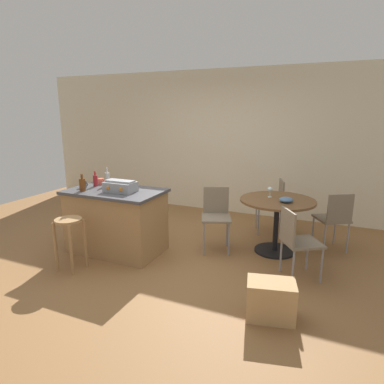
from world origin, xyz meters
TOP-DOWN VIEW (x-y plane):
  - ground_plane at (0.00, 0.00)m, footprint 8.80×8.80m
  - back_wall at (0.00, 2.52)m, footprint 8.00×0.10m
  - kitchen_island at (-0.67, -0.00)m, footprint 1.31×0.79m
  - wooden_stool at (-0.86, -0.70)m, footprint 0.33×0.33m
  - dining_table at (1.38, 0.86)m, footprint 1.02×1.02m
  - folding_chair_near at (1.19, 1.62)m, footprint 0.51×0.51m
  - folding_chair_far at (0.58, 0.62)m, footprint 0.52×0.52m
  - folding_chair_left at (1.72, 0.17)m, footprint 0.55×0.55m
  - folding_chair_right at (2.11, 1.21)m, footprint 0.55×0.55m
  - toolbox at (-0.54, -0.04)m, footprint 0.41×0.26m
  - bottle_0 at (-1.04, -0.21)m, footprint 0.08×0.08m
  - bottle_1 at (-0.94, 0.20)m, footprint 0.07×0.07m
  - bottle_2 at (-1.08, 0.10)m, footprint 0.06×0.06m
  - cup_0 at (-1.09, 0.24)m, footprint 0.12×0.09m
  - cup_1 at (-1.16, -0.05)m, footprint 0.12×0.09m
  - wine_glass at (1.25, 0.95)m, footprint 0.07×0.07m
  - serving_bowl at (1.50, 0.76)m, footprint 0.18×0.18m
  - cardboard_box at (1.61, -0.73)m, footprint 0.50×0.39m

SIDE VIEW (x-z plane):
  - ground_plane at x=0.00m, z-range 0.00..0.00m
  - cardboard_box at x=1.61m, z-range 0.00..0.37m
  - kitchen_island at x=-0.67m, z-range 0.00..0.88m
  - wooden_stool at x=-0.86m, z-range 0.15..0.80m
  - folding_chair_left at x=1.72m, z-range 0.07..0.92m
  - folding_chair_right at x=2.11m, z-range 0.08..0.93m
  - folding_chair_near at x=1.19m, z-range 0.08..0.96m
  - folding_chair_far at x=0.58m, z-range 0.09..0.97m
  - dining_table at x=1.38m, z-range 0.20..0.96m
  - serving_bowl at x=1.50m, z-range 0.76..0.83m
  - wine_glass at x=1.25m, z-range 0.79..0.94m
  - cup_0 at x=-1.09m, z-range 0.88..0.97m
  - cup_1 at x=-1.16m, z-range 0.88..0.98m
  - toolbox at x=-0.54m, z-range 0.88..1.03m
  - bottle_2 at x=-1.08m, z-range 0.86..1.07m
  - bottle_0 at x=-1.04m, z-range 0.86..1.09m
  - bottle_1 at x=-0.94m, z-range 0.85..1.11m
  - back_wall at x=0.00m, z-range 0.00..2.70m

